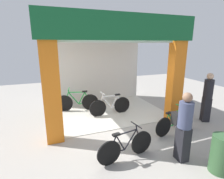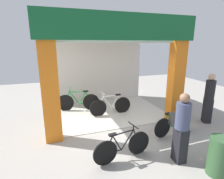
{
  "view_description": "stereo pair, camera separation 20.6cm",
  "coord_description": "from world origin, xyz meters",
  "px_view_note": "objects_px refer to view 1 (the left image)",
  "views": [
    {
      "loc": [
        -2.2,
        -4.94,
        2.74
      ],
      "look_at": [
        0.0,
        0.81,
        1.15
      ],
      "focal_mm": 28.62,
      "sensor_mm": 36.0,
      "label": 1
    },
    {
      "loc": [
        -2.0,
        -5.01,
        2.74
      ],
      "look_at": [
        0.0,
        0.81,
        1.15
      ],
      "focal_mm": 28.62,
      "sensor_mm": 36.0,
      "label": 2
    }
  ],
  "objects_px": {
    "bicycle_parked_0": "(126,146)",
    "trash_bin": "(222,154)",
    "bicycle_inside_0": "(110,106)",
    "bicycle_inside_1": "(78,102)",
    "bicycle_parked_1": "(174,123)",
    "pedestrian_1": "(184,126)",
    "pedestrian_2": "(207,97)"
  },
  "relations": [
    {
      "from": "pedestrian_2",
      "to": "trash_bin",
      "type": "distance_m",
      "value": 2.89
    },
    {
      "from": "bicycle_parked_0",
      "to": "pedestrian_2",
      "type": "bearing_deg",
      "value": 15.21
    },
    {
      "from": "bicycle_parked_1",
      "to": "bicycle_inside_0",
      "type": "bearing_deg",
      "value": 122.63
    },
    {
      "from": "bicycle_inside_0",
      "to": "pedestrian_2",
      "type": "height_order",
      "value": "pedestrian_2"
    },
    {
      "from": "pedestrian_2",
      "to": "trash_bin",
      "type": "xyz_separation_m",
      "value": [
        -1.9,
        -2.13,
        -0.48
      ]
    },
    {
      "from": "bicycle_inside_1",
      "to": "bicycle_parked_0",
      "type": "height_order",
      "value": "bicycle_inside_1"
    },
    {
      "from": "bicycle_inside_1",
      "to": "pedestrian_1",
      "type": "relative_size",
      "value": 1.02
    },
    {
      "from": "pedestrian_1",
      "to": "pedestrian_2",
      "type": "height_order",
      "value": "pedestrian_2"
    },
    {
      "from": "bicycle_inside_0",
      "to": "bicycle_parked_0",
      "type": "bearing_deg",
      "value": -102.81
    },
    {
      "from": "bicycle_parked_0",
      "to": "trash_bin",
      "type": "xyz_separation_m",
      "value": [
        1.74,
        -1.14,
        0.09
      ]
    },
    {
      "from": "pedestrian_1",
      "to": "pedestrian_2",
      "type": "distance_m",
      "value": 2.8
    },
    {
      "from": "pedestrian_1",
      "to": "bicycle_inside_0",
      "type": "bearing_deg",
      "value": 100.86
    },
    {
      "from": "bicycle_inside_1",
      "to": "trash_bin",
      "type": "relative_size",
      "value": 2.01
    },
    {
      "from": "pedestrian_2",
      "to": "bicycle_inside_0",
      "type": "bearing_deg",
      "value": 149.49
    },
    {
      "from": "bicycle_parked_0",
      "to": "bicycle_parked_1",
      "type": "bearing_deg",
      "value": 18.54
    },
    {
      "from": "bicycle_parked_1",
      "to": "trash_bin",
      "type": "bearing_deg",
      "value": -97.39
    },
    {
      "from": "bicycle_parked_1",
      "to": "bicycle_inside_1",
      "type": "bearing_deg",
      "value": 129.53
    },
    {
      "from": "bicycle_inside_0",
      "to": "pedestrian_2",
      "type": "relative_size",
      "value": 0.96
    },
    {
      "from": "bicycle_inside_0",
      "to": "pedestrian_1",
      "type": "height_order",
      "value": "pedestrian_1"
    },
    {
      "from": "bicycle_parked_1",
      "to": "pedestrian_1",
      "type": "relative_size",
      "value": 0.9
    },
    {
      "from": "bicycle_inside_0",
      "to": "pedestrian_1",
      "type": "xyz_separation_m",
      "value": [
        0.62,
        -3.24,
        0.51
      ]
    },
    {
      "from": "pedestrian_2",
      "to": "bicycle_inside_1",
      "type": "bearing_deg",
      "value": 147.17
    },
    {
      "from": "pedestrian_1",
      "to": "bicycle_parked_0",
      "type": "bearing_deg",
      "value": 159.0
    },
    {
      "from": "bicycle_inside_0",
      "to": "bicycle_inside_1",
      "type": "xyz_separation_m",
      "value": [
        -1.13,
        0.9,
        0.01
      ]
    },
    {
      "from": "pedestrian_1",
      "to": "trash_bin",
      "type": "height_order",
      "value": "pedestrian_1"
    },
    {
      "from": "bicycle_inside_0",
      "to": "trash_bin",
      "type": "relative_size",
      "value": 1.97
    },
    {
      "from": "bicycle_inside_0",
      "to": "bicycle_parked_1",
      "type": "distance_m",
      "value": 2.49
    },
    {
      "from": "bicycle_parked_0",
      "to": "trash_bin",
      "type": "bearing_deg",
      "value": -33.29
    },
    {
      "from": "pedestrian_1",
      "to": "bicycle_parked_1",
      "type": "bearing_deg",
      "value": 57.65
    },
    {
      "from": "bicycle_inside_0",
      "to": "bicycle_inside_1",
      "type": "height_order",
      "value": "bicycle_inside_1"
    },
    {
      "from": "pedestrian_1",
      "to": "pedestrian_2",
      "type": "xyz_separation_m",
      "value": [
        2.39,
        1.47,
        0.03
      ]
    },
    {
      "from": "bicycle_inside_1",
      "to": "trash_bin",
      "type": "distance_m",
      "value": 5.3
    }
  ]
}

